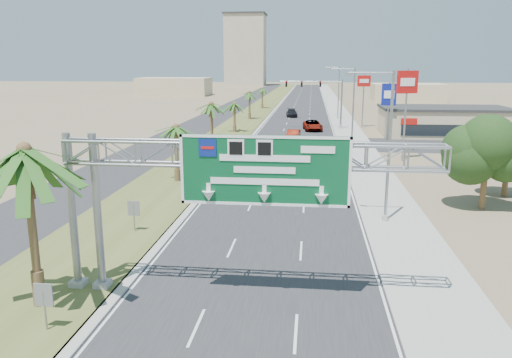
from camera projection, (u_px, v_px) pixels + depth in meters
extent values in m
cube|color=#28282B|center=(302.00, 109.00, 119.66)|extent=(12.00, 300.00, 0.02)
cube|color=#9E9B93|center=(337.00, 109.00, 118.73)|extent=(4.00, 300.00, 0.10)
cube|color=#515927|center=(260.00, 108.00, 120.72)|extent=(7.00, 300.00, 0.12)
cube|color=#28282B|center=(232.00, 108.00, 121.49)|extent=(8.00, 300.00, 0.02)
cylinder|color=gray|center=(97.00, 214.00, 22.74)|extent=(0.36, 0.36, 7.40)
cylinder|color=gray|center=(72.00, 213.00, 22.87)|extent=(0.36, 0.36, 7.40)
cube|color=#9E9B93|center=(103.00, 285.00, 23.52)|extent=(0.70, 0.70, 0.40)
cube|color=#9E9B93|center=(78.00, 284.00, 23.65)|extent=(0.70, 0.70, 0.40)
cube|color=#084E28|center=(265.00, 171.00, 20.93)|extent=(7.20, 0.12, 3.00)
cube|color=navy|center=(208.00, 148.00, 20.90)|extent=(0.75, 0.03, 0.75)
cone|color=white|center=(264.00, 198.00, 21.11)|extent=(0.56, 0.56, 0.45)
cylinder|color=brown|center=(33.00, 231.00, 21.06)|extent=(0.36, 0.36, 7.00)
cylinder|color=brown|center=(39.00, 289.00, 21.65)|extent=(0.54, 0.54, 1.68)
cylinder|color=brown|center=(177.00, 155.00, 44.56)|extent=(0.36, 0.36, 5.00)
cylinder|color=brown|center=(177.00, 175.00, 44.99)|extent=(0.54, 0.54, 1.20)
cylinder|color=brown|center=(212.00, 128.00, 59.97)|extent=(0.36, 0.36, 5.80)
cylinder|color=brown|center=(212.00, 146.00, 60.47)|extent=(0.54, 0.54, 1.39)
cylinder|color=brown|center=(235.00, 118.00, 77.56)|extent=(0.36, 0.36, 4.50)
cylinder|color=brown|center=(235.00, 129.00, 77.94)|extent=(0.54, 0.54, 1.08)
cylinder|color=brown|center=(250.00, 106.00, 95.88)|extent=(0.36, 0.36, 5.20)
cylinder|color=brown|center=(250.00, 116.00, 96.33)|extent=(0.54, 0.54, 1.25)
cylinder|color=brown|center=(262.00, 99.00, 120.15)|extent=(0.36, 0.36, 4.80)
cylinder|color=brown|center=(262.00, 106.00, 120.55)|extent=(0.54, 0.54, 1.15)
cylinder|color=gray|center=(389.00, 149.00, 32.49)|extent=(0.20, 0.20, 10.00)
cylinder|color=gray|center=(371.00, 73.00, 31.55)|extent=(2.80, 0.12, 0.12)
cube|color=slate|center=(349.00, 74.00, 31.73)|extent=(0.50, 0.22, 0.18)
cylinder|color=#9E9B93|center=(385.00, 218.00, 33.55)|extent=(0.44, 0.44, 0.50)
cylinder|color=gray|center=(353.00, 109.00, 61.55)|extent=(0.20, 0.20, 10.00)
cylinder|color=gray|center=(343.00, 69.00, 60.62)|extent=(2.80, 0.12, 0.12)
cube|color=slate|center=(332.00, 70.00, 60.79)|extent=(0.50, 0.22, 0.18)
cylinder|color=#9E9B93|center=(351.00, 147.00, 62.61)|extent=(0.44, 0.44, 0.50)
cylinder|color=gray|center=(339.00, 93.00, 96.42)|extent=(0.20, 0.20, 10.00)
cylinder|color=gray|center=(332.00, 67.00, 95.49)|extent=(2.80, 0.12, 0.12)
cube|color=slate|center=(325.00, 68.00, 95.66)|extent=(0.50, 0.22, 0.18)
cylinder|color=#9E9B93|center=(338.00, 118.00, 97.49)|extent=(0.44, 0.44, 0.50)
cylinder|color=gray|center=(341.00, 105.00, 81.18)|extent=(0.28, 0.28, 8.00)
cylinder|color=gray|center=(311.00, 81.00, 80.89)|extent=(10.00, 0.18, 0.18)
cube|color=black|center=(320.00, 84.00, 80.63)|extent=(0.32, 0.18, 0.95)
cube|color=black|center=(302.00, 84.00, 80.95)|extent=(0.32, 0.18, 0.95)
cube|color=black|center=(286.00, 84.00, 81.22)|extent=(0.32, 0.18, 0.95)
sphere|color=red|center=(320.00, 82.00, 80.44)|extent=(0.22, 0.22, 0.22)
imported|color=black|center=(342.00, 86.00, 80.51)|extent=(0.16, 0.16, 0.60)
cylinder|color=#9E9B93|center=(340.00, 127.00, 82.01)|extent=(0.56, 0.56, 0.60)
cube|color=tan|center=(444.00, 122.00, 74.22)|extent=(18.00, 10.00, 4.00)
cylinder|color=brown|center=(484.00, 183.00, 36.24)|extent=(0.44, 0.44, 3.90)
sphere|color=black|center=(488.00, 148.00, 35.66)|extent=(4.50, 4.50, 4.50)
cylinder|color=brown|center=(506.00, 176.00, 39.86)|extent=(0.44, 0.44, 3.30)
sphere|color=black|center=(509.00, 149.00, 39.36)|extent=(3.50, 3.50, 3.50)
cylinder|color=gray|center=(45.00, 311.00, 19.55)|extent=(0.08, 0.08, 1.80)
cube|color=slate|center=(44.00, 295.00, 19.40)|extent=(0.75, 0.06, 0.95)
cylinder|color=gray|center=(134.00, 219.00, 31.25)|extent=(0.08, 0.08, 1.80)
cube|color=slate|center=(134.00, 208.00, 31.10)|extent=(0.75, 0.06, 0.95)
cube|color=tan|center=(245.00, 50.00, 254.81)|extent=(20.00, 16.00, 35.00)
cube|color=tan|center=(174.00, 87.00, 172.27)|extent=(24.00, 14.00, 6.00)
cube|color=tan|center=(407.00, 92.00, 144.93)|extent=(20.00, 12.00, 5.00)
imported|color=black|center=(248.00, 150.00, 57.41)|extent=(2.03, 4.56, 1.52)
imported|color=maroon|center=(293.00, 135.00, 69.11)|extent=(2.02, 4.83, 1.55)
imported|color=gray|center=(313.00, 125.00, 80.21)|extent=(3.39, 6.18, 1.64)
imported|color=black|center=(292.00, 113.00, 101.25)|extent=(2.60, 5.42, 1.52)
cylinder|color=gray|center=(405.00, 116.00, 53.90)|extent=(0.20, 0.20, 9.95)
cube|color=#B60F0E|center=(407.00, 82.00, 53.10)|extent=(2.35, 1.13, 2.40)
cube|color=white|center=(408.00, 82.00, 52.92)|extent=(1.59, 0.63, 0.84)
cylinder|color=gray|center=(388.00, 111.00, 69.44)|extent=(0.20, 0.20, 8.04)
cube|color=navy|center=(389.00, 94.00, 68.92)|extent=(2.02, 0.43, 3.00)
cube|color=white|center=(389.00, 95.00, 68.74)|extent=(1.40, 0.13, 1.05)
cylinder|color=gray|center=(363.00, 101.00, 83.29)|extent=(0.20, 0.20, 8.83)
cube|color=red|center=(364.00, 81.00, 82.55)|extent=(2.21, 0.81, 1.80)
cube|color=white|center=(364.00, 81.00, 82.38)|extent=(1.51, 0.40, 0.63)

